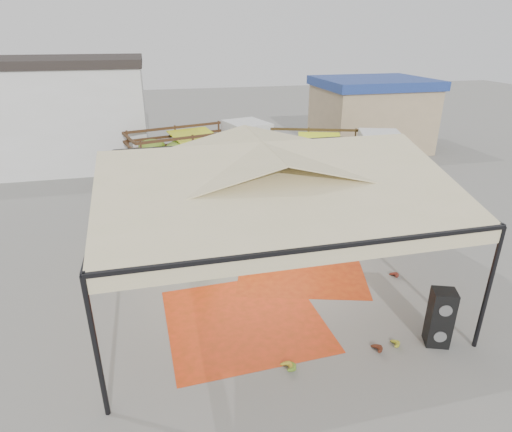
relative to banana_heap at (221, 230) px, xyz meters
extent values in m
plane|color=slate|center=(0.82, -2.25, -0.60)|extent=(90.00, 90.00, 0.00)
cylinder|color=black|center=(-3.18, -6.25, 0.90)|extent=(0.10, 0.10, 3.00)
cylinder|color=black|center=(4.82, -6.25, 0.90)|extent=(0.10, 0.10, 3.00)
cylinder|color=black|center=(-3.18, 1.75, 0.90)|extent=(0.10, 0.10, 3.00)
cylinder|color=black|center=(4.82, 1.75, 0.90)|extent=(0.10, 0.10, 3.00)
pyramid|color=beige|center=(0.82, -2.25, 2.90)|extent=(8.00, 8.00, 1.00)
cube|color=black|center=(0.82, -2.25, 2.40)|extent=(8.00, 8.00, 0.08)
cube|color=beige|center=(0.82, -2.25, 2.22)|extent=(8.00, 8.00, 0.36)
cube|color=silver|center=(-9.18, 11.75, 1.90)|extent=(14.00, 6.00, 5.00)
cube|color=tan|center=(10.82, 10.75, 1.20)|extent=(6.00, 5.00, 3.60)
cube|color=navy|center=(10.82, 10.75, 3.25)|extent=(6.30, 5.30, 0.50)
cube|color=red|center=(-0.09, -4.09, -0.59)|extent=(3.90, 3.73, 0.01)
cube|color=#C94913|center=(2.20, -1.72, -0.59)|extent=(4.64, 4.77, 0.01)
ellipsoid|color=#4C6E16|center=(0.00, 0.00, 0.00)|extent=(5.82, 4.89, 1.19)
ellipsoid|color=gold|center=(2.98, -5.83, -0.50)|extent=(0.51, 0.45, 0.20)
ellipsoid|color=gold|center=(0.39, -5.95, -0.50)|extent=(0.53, 0.50, 0.19)
ellipsoid|color=maroon|center=(4.52, -3.17, -0.49)|extent=(0.49, 0.42, 0.21)
ellipsoid|color=#512A12|center=(2.49, -5.90, -0.49)|extent=(0.47, 0.38, 0.21)
ellipsoid|color=#427017|center=(0.45, -5.95, -0.49)|extent=(0.58, 0.54, 0.21)
ellipsoid|color=#527618|center=(-2.20, -1.53, 2.02)|extent=(0.24, 0.24, 0.20)
ellipsoid|color=#527618|center=(-0.70, -1.53, 2.02)|extent=(0.24, 0.24, 0.20)
ellipsoid|color=#527618|center=(0.80, -1.53, 2.02)|extent=(0.24, 0.24, 0.20)
ellipsoid|color=#527618|center=(2.30, -1.53, 2.02)|extent=(0.24, 0.24, 0.20)
cube|color=black|center=(4.01, -5.95, -0.25)|extent=(0.63, 0.59, 0.70)
cube|color=black|center=(4.01, -5.95, 0.45)|extent=(0.63, 0.59, 0.70)
imported|color=gray|center=(0.28, 2.02, 0.36)|extent=(0.76, 0.55, 1.91)
cube|color=#462817|center=(-0.47, 7.70, 0.49)|extent=(5.60, 3.67, 0.12)
cube|color=silver|center=(2.80, 8.61, 0.59)|extent=(2.40, 2.68, 2.37)
cylinder|color=black|center=(-1.97, 6.21, -0.13)|extent=(0.98, 0.55, 0.93)
cylinder|color=black|center=(-2.53, 8.19, -0.13)|extent=(0.98, 0.55, 0.93)
cylinder|color=black|center=(1.20, 7.09, -0.13)|extent=(0.98, 0.55, 0.93)
cylinder|color=black|center=(0.64, 9.08, -0.13)|extent=(0.98, 0.55, 0.93)
cylinder|color=black|center=(2.88, 7.57, -0.13)|extent=(0.98, 0.55, 0.93)
cylinder|color=black|center=(2.33, 9.55, -0.13)|extent=(0.98, 0.55, 0.93)
ellipsoid|color=#557919|center=(-0.47, 7.70, 1.00)|extent=(4.47, 2.90, 0.72)
cube|color=#C5CB16|center=(0.03, 7.84, 1.41)|extent=(2.54, 2.53, 0.26)
cube|color=#4E3A1A|center=(5.23, 6.05, 0.45)|extent=(5.46, 3.78, 0.12)
cube|color=silver|center=(8.34, 4.99, 0.55)|extent=(2.41, 2.65, 2.29)
cylinder|color=black|center=(3.21, 5.69, -0.15)|extent=(0.95, 0.57, 0.90)
cylinder|color=black|center=(3.85, 7.58, -0.15)|extent=(0.95, 0.57, 0.90)
cylinder|color=black|center=(6.22, 4.66, -0.15)|extent=(0.95, 0.57, 0.90)
cylinder|color=black|center=(6.87, 6.54, -0.15)|extent=(0.95, 0.57, 0.90)
cylinder|color=black|center=(7.83, 4.11, -0.15)|extent=(0.95, 0.57, 0.90)
cylinder|color=black|center=(8.47, 6.00, -0.15)|extent=(0.95, 0.57, 0.90)
ellipsoid|color=#577919|center=(5.23, 6.05, 0.95)|extent=(4.35, 2.99, 0.70)
cube|color=#E1F71B|center=(5.70, 5.89, 1.35)|extent=(2.53, 2.52, 0.25)
camera|label=1|loc=(-1.86, -12.64, 6.02)|focal=30.00mm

